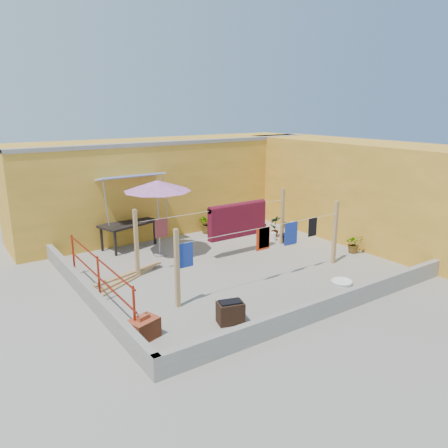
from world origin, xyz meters
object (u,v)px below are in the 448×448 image
at_px(patio_umbrella, 157,186).
at_px(outdoor_table, 128,225).
at_px(white_basin, 342,282).
at_px(brick_stack, 144,328).
at_px(brazier, 230,312).
at_px(green_hose, 230,231).
at_px(plant_back_a, 207,223).
at_px(water_jug_a, 292,227).
at_px(water_jug_b, 273,237).

xyz_separation_m(patio_umbrella, outdoor_table, (-0.45, 1.26, -1.37)).
height_order(patio_umbrella, white_basin, patio_umbrella).
height_order(brick_stack, brazier, brick_stack).
relative_size(patio_umbrella, brazier, 3.91).
bearing_deg(brazier, outdoor_table, 87.90).
height_order(green_hose, plant_back_a, plant_back_a).
xyz_separation_m(brick_stack, plant_back_a, (4.86, 5.44, 0.15)).
relative_size(white_basin, green_hose, 1.01).
distance_m(patio_umbrella, brick_stack, 5.19).
distance_m(brick_stack, white_basin, 5.22).
relative_size(white_basin, plant_back_a, 0.76).
xyz_separation_m(white_basin, water_jug_a, (2.19, 4.18, 0.12)).
xyz_separation_m(brick_stack, white_basin, (5.21, -0.33, -0.16)).
relative_size(outdoor_table, brick_stack, 2.95).
height_order(water_jug_b, green_hose, water_jug_b).
relative_size(brazier, water_jug_a, 1.60).
bearing_deg(patio_umbrella, plant_back_a, 27.08).
relative_size(green_hose, plant_back_a, 0.75).
height_order(patio_umbrella, brick_stack, patio_umbrella).
distance_m(patio_umbrella, white_basin, 5.71).
xyz_separation_m(brazier, green_hose, (3.83, 5.45, -0.20)).
relative_size(brick_stack, water_jug_a, 1.70).
bearing_deg(brazier, green_hose, 54.90).
xyz_separation_m(green_hose, plant_back_a, (-0.71, 0.41, 0.32)).
bearing_deg(water_jug_b, patio_umbrella, 168.80).
bearing_deg(water_jug_b, green_hose, 111.01).
height_order(white_basin, water_jug_a, water_jug_a).
xyz_separation_m(brick_stack, green_hose, (5.57, 5.03, -0.17)).
relative_size(patio_umbrella, plant_back_a, 3.33).
height_order(outdoor_table, plant_back_a, outdoor_table).
relative_size(brick_stack, white_basin, 1.19).
bearing_deg(brick_stack, water_jug_a, 27.49).
height_order(patio_umbrella, water_jug_a, patio_umbrella).
height_order(white_basin, green_hose, white_basin).
distance_m(brick_stack, water_jug_b, 7.07).
distance_m(water_jug_a, green_hose, 2.19).
xyz_separation_m(water_jug_a, green_hose, (-1.83, 1.18, -0.13)).
distance_m(patio_umbrella, green_hose, 3.87).
bearing_deg(brick_stack, green_hose, 42.12).
bearing_deg(white_basin, brazier, -178.62).
xyz_separation_m(water_jug_a, plant_back_a, (-2.54, 1.59, 0.19)).
distance_m(patio_umbrella, water_jug_b, 4.32).
bearing_deg(patio_umbrella, brazier, -98.21).
bearing_deg(green_hose, patio_umbrella, -165.06).
bearing_deg(water_jug_a, outdoor_table, 163.70).
bearing_deg(outdoor_table, plant_back_a, -0.00).
distance_m(patio_umbrella, brazier, 5.01).
bearing_deg(plant_back_a, brazier, -118.04).
height_order(white_basin, water_jug_b, water_jug_b).
bearing_deg(plant_back_a, brick_stack, -131.74).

